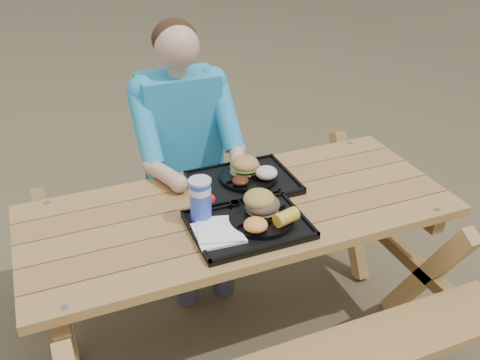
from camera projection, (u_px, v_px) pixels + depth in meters
name	position (u px, v px, depth m)	size (l,w,h in m)	color
ground	(240.00, 334.00, 2.62)	(60.00, 60.00, 0.00)	#999999
picnic_table	(240.00, 275.00, 2.43)	(1.80, 1.49, 0.75)	#999999
tray_near	(248.00, 225.00, 2.11)	(0.45, 0.35, 0.02)	black
tray_far	(243.00, 183.00, 2.39)	(0.45, 0.35, 0.02)	black
plate_near	(261.00, 219.00, 2.11)	(0.26, 0.26, 0.02)	black
plate_far	(249.00, 177.00, 2.40)	(0.26, 0.26, 0.02)	black
napkin_stack	(218.00, 232.00, 2.04)	(0.18, 0.18, 0.02)	white
soda_cup	(201.00, 201.00, 2.09)	(0.08, 0.08, 0.17)	#193AC0
condiment_bbq	(235.00, 205.00, 2.19)	(0.04, 0.04, 0.03)	black
condiment_mustard	(247.00, 201.00, 2.21)	(0.05, 0.05, 0.03)	gold
sandwich	(263.00, 196.00, 2.11)	(0.13, 0.13, 0.14)	#B89441
mac_cheese	(256.00, 225.00, 2.02)	(0.09, 0.09, 0.05)	#FFA343
corn_cob	(286.00, 217.00, 2.05)	(0.10, 0.10, 0.06)	yellow
cutlery_far	(207.00, 188.00, 2.33)	(0.03, 0.15, 0.01)	black
burger	(245.00, 161.00, 2.39)	(0.13, 0.13, 0.11)	#C77B46
baked_beans	(240.00, 181.00, 2.32)	(0.07, 0.07, 0.03)	#461F0E
potato_salad	(266.00, 173.00, 2.35)	(0.10, 0.10, 0.05)	beige
diner	(184.00, 166.00, 2.78)	(0.48, 0.84, 1.28)	teal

